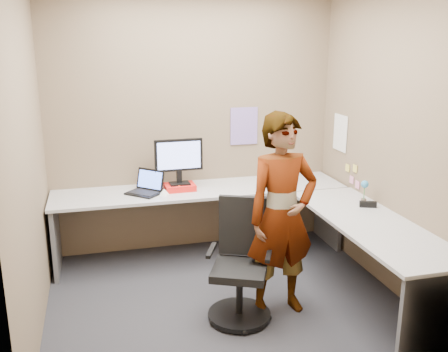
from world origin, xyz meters
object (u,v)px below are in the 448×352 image
object	(u,v)px
office_chair	(241,271)
desk	(260,217)
person	(282,216)
monitor	(179,158)

from	to	relation	value
office_chair	desk	bearing A→B (deg)	84.72
desk	person	world-z (taller)	person
office_chair	person	bearing A→B (deg)	25.97
desk	monitor	xyz separation A→B (m)	(-0.65, 0.61, 0.47)
monitor	person	distance (m)	1.43
office_chair	person	size ratio (longest dim) A/B	0.58
monitor	person	xyz separation A→B (m)	(0.61, -1.27, -0.23)
person	office_chair	bearing A→B (deg)	173.58
monitor	person	bearing A→B (deg)	-65.79
desk	office_chair	distance (m)	0.79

